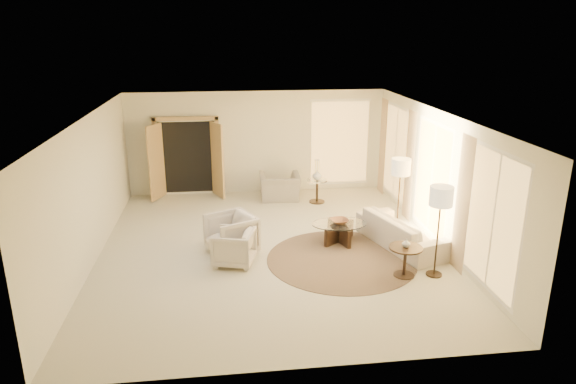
{
  "coord_description": "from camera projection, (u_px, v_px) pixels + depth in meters",
  "views": [
    {
      "loc": [
        -0.88,
        -9.81,
        4.4
      ],
      "look_at": [
        0.4,
        0.4,
        1.1
      ],
      "focal_mm": 32.0,
      "sensor_mm": 36.0,
      "label": 1
    }
  ],
  "objects": [
    {
      "name": "area_rug",
      "position": [
        341.0,
        259.0,
        10.21
      ],
      "size": [
        3.02,
        3.02,
        0.01
      ],
      "primitive_type": "cylinder",
      "rotation": [
        0.0,
        0.0,
        -0.02
      ],
      "color": "#3C2C20",
      "rests_on": "room"
    },
    {
      "name": "coffee_table",
      "position": [
        339.0,
        230.0,
        10.97
      ],
      "size": [
        1.47,
        1.47,
        0.43
      ],
      "rotation": [
        0.0,
        0.0,
        -0.3
      ],
      "color": "black",
      "rests_on": "room"
    },
    {
      "name": "sofa",
      "position": [
        402.0,
        231.0,
        10.77
      ],
      "size": [
        1.5,
        2.39,
        0.65
      ],
      "primitive_type": "imported",
      "rotation": [
        0.0,
        0.0,
        1.88
      ],
      "color": "beige",
      "rests_on": "room"
    },
    {
      "name": "accent_chair",
      "position": [
        280.0,
        183.0,
        13.68
      ],
      "size": [
        1.08,
        0.72,
        0.92
      ],
      "primitive_type": "imported",
      "rotation": [
        0.0,
        0.0,
        3.11
      ],
      "color": "gray",
      "rests_on": "room"
    },
    {
      "name": "side_table",
      "position": [
        317.0,
        189.0,
        13.46
      ],
      "size": [
        0.53,
        0.53,
        0.62
      ],
      "rotation": [
        0.0,
        0.0,
        0.29
      ],
      "color": "#2D231B",
      "rests_on": "room"
    },
    {
      "name": "windows_right",
      "position": [
        433.0,
        180.0,
        10.81
      ],
      "size": [
        0.1,
        6.4,
        2.4
      ],
      "primitive_type": null,
      "color": "#FDC465",
      "rests_on": "room"
    },
    {
      "name": "floor_lamp_near",
      "position": [
        401.0,
        170.0,
        11.08
      ],
      "size": [
        0.42,
        0.42,
        1.72
      ],
      "rotation": [
        0.0,
        0.0,
        -0.16
      ],
      "color": "#2D231B",
      "rests_on": "room"
    },
    {
      "name": "armchair_right",
      "position": [
        234.0,
        246.0,
        9.92
      ],
      "size": [
        0.87,
        0.9,
        0.77
      ],
      "primitive_type": "imported",
      "rotation": [
        0.0,
        0.0,
        -1.84
      ],
      "color": "beige",
      "rests_on": "room"
    },
    {
      "name": "french_doors",
      "position": [
        187.0,
        158.0,
        13.78
      ],
      "size": [
        1.95,
        0.66,
        2.16
      ],
      "color": "tan",
      "rests_on": "room"
    },
    {
      "name": "floor_lamp_far",
      "position": [
        441.0,
        200.0,
        9.12
      ],
      "size": [
        0.42,
        0.42,
        1.73
      ],
      "rotation": [
        0.0,
        0.0,
        -0.12
      ],
      "color": "#2D231B",
      "rests_on": "room"
    },
    {
      "name": "end_table",
      "position": [
        405.0,
        256.0,
        9.42
      ],
      "size": [
        0.62,
        0.62,
        0.58
      ],
      "rotation": [
        0.0,
        0.0,
        0.07
      ],
      "color": "black",
      "rests_on": "room"
    },
    {
      "name": "bowl",
      "position": [
        339.0,
        221.0,
        10.91
      ],
      "size": [
        0.43,
        0.43,
        0.09
      ],
      "primitive_type": "imported",
      "rotation": [
        0.0,
        0.0,
        0.17
      ],
      "color": "brown",
      "rests_on": "coffee_table"
    },
    {
      "name": "end_vase",
      "position": [
        406.0,
        243.0,
        9.34
      ],
      "size": [
        0.18,
        0.18,
        0.16
      ],
      "primitive_type": "imported",
      "rotation": [
        0.0,
        0.0,
        -0.22
      ],
      "color": "silver",
      "rests_on": "end_table"
    },
    {
      "name": "armchair_left",
      "position": [
        231.0,
        232.0,
        10.4
      ],
      "size": [
        1.11,
        1.13,
        0.89
      ],
      "primitive_type": "imported",
      "rotation": [
        0.0,
        0.0,
        -1.12
      ],
      "color": "beige",
      "rests_on": "room"
    },
    {
      "name": "curtains_right",
      "position": [
        415.0,
        171.0,
        11.67
      ],
      "size": [
        0.06,
        5.2,
        2.6
      ],
      "primitive_type": null,
      "color": "tan",
      "rests_on": "room"
    },
    {
      "name": "room",
      "position": [
        271.0,
        185.0,
        10.29
      ],
      "size": [
        7.04,
        8.04,
        2.83
      ],
      "color": "beige",
      "rests_on": "ground"
    },
    {
      "name": "window_back_corner",
      "position": [
        340.0,
        142.0,
        14.31
      ],
      "size": [
        1.7,
        0.1,
        2.4
      ],
      "primitive_type": null,
      "color": "#FDC465",
      "rests_on": "room"
    },
    {
      "name": "side_vase",
      "position": [
        317.0,
        175.0,
        13.34
      ],
      "size": [
        0.27,
        0.27,
        0.27
      ],
      "primitive_type": "imported",
      "rotation": [
        0.0,
        0.0,
        0.05
      ],
      "color": "silver",
      "rests_on": "side_table"
    }
  ]
}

